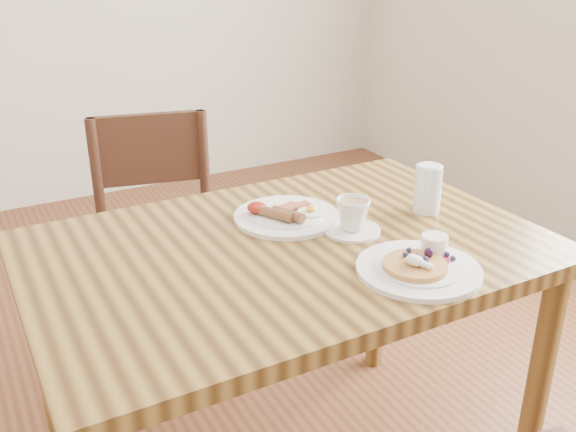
# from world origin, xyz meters

# --- Properties ---
(dining_table) EXTENTS (1.20, 0.80, 0.75)m
(dining_table) POSITION_xyz_m (0.00, 0.00, 0.65)
(dining_table) COLOR olive
(dining_table) RESTS_ON ground
(chair_far) EXTENTS (0.50, 0.50, 0.88)m
(chair_far) POSITION_xyz_m (-0.10, 0.71, 0.49)
(chair_far) COLOR #402317
(chair_far) RESTS_ON ground
(pancake_plate) EXTENTS (0.27, 0.27, 0.06)m
(pancake_plate) POSITION_xyz_m (0.18, -0.26, 0.76)
(pancake_plate) COLOR white
(pancake_plate) RESTS_ON dining_table
(breakfast_plate) EXTENTS (0.27, 0.27, 0.04)m
(breakfast_plate) POSITION_xyz_m (0.06, 0.13, 0.76)
(breakfast_plate) COLOR white
(breakfast_plate) RESTS_ON dining_table
(teacup_saucer) EXTENTS (0.14, 0.14, 0.09)m
(teacup_saucer) POSITION_xyz_m (0.17, -0.02, 0.79)
(teacup_saucer) COLOR white
(teacup_saucer) RESTS_ON dining_table
(water_glass) EXTENTS (0.07, 0.07, 0.13)m
(water_glass) POSITION_xyz_m (0.41, -0.00, 0.81)
(water_glass) COLOR silver
(water_glass) RESTS_ON dining_table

